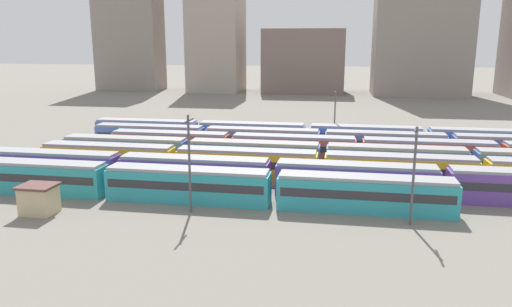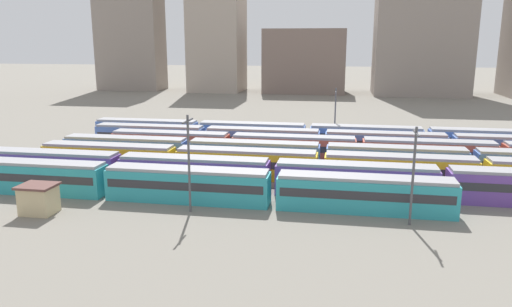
{
  "view_description": "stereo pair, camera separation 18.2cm",
  "coord_description": "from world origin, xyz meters",
  "px_view_note": "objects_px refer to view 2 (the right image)",
  "views": [
    {
      "loc": [
        27.51,
        -48.69,
        17.0
      ],
      "look_at": [
        16.37,
        15.6,
        2.04
      ],
      "focal_mm": 34.04,
      "sensor_mm": 36.0,
      "label": 1
    },
    {
      "loc": [
        27.69,
        -48.66,
        17.0
      ],
      "look_at": [
        16.37,
        15.6,
        2.04
      ],
      "focal_mm": 34.04,
      "sensor_mm": 36.0,
      "label": 2
    }
  ],
  "objects_px": {
    "train_track_3": "(323,157)",
    "catenary_pole_0": "(413,171)",
    "train_track_1": "(355,179)",
    "train_track_2": "(399,170)",
    "train_track_5": "(385,144)",
    "train_track_6": "(365,137)",
    "signal_hut": "(39,199)",
    "train_track_0": "(188,184)",
    "catenary_pole_1": "(335,113)",
    "train_track_4": "(500,155)",
    "catenary_pole_2": "(189,159)"
  },
  "relations": [
    {
      "from": "train_track_4",
      "to": "catenary_pole_1",
      "type": "xyz_separation_m",
      "value": [
        -22.64,
        13.16,
        3.43
      ]
    },
    {
      "from": "train_track_3",
      "to": "train_track_6",
      "type": "bearing_deg",
      "value": 68.1
    },
    {
      "from": "train_track_2",
      "to": "train_track_6",
      "type": "height_order",
      "value": "same"
    },
    {
      "from": "train_track_1",
      "to": "train_track_2",
      "type": "distance_m",
      "value": 7.46
    },
    {
      "from": "train_track_0",
      "to": "train_track_4",
      "type": "height_order",
      "value": "same"
    },
    {
      "from": "train_track_3",
      "to": "catenary_pole_2",
      "type": "xyz_separation_m",
      "value": [
        -12.74,
        -18.83,
        3.67
      ]
    },
    {
      "from": "train_track_6",
      "to": "catenary_pole_0",
      "type": "height_order",
      "value": "catenary_pole_0"
    },
    {
      "from": "train_track_1",
      "to": "train_track_5",
      "type": "distance_m",
      "value": 21.37
    },
    {
      "from": "train_track_3",
      "to": "train_track_4",
      "type": "bearing_deg",
      "value": 12.31
    },
    {
      "from": "train_track_2",
      "to": "train_track_5",
      "type": "relative_size",
      "value": 1.0
    },
    {
      "from": "train_track_3",
      "to": "train_track_4",
      "type": "xyz_separation_m",
      "value": [
        23.84,
        5.2,
        0.0
      ]
    },
    {
      "from": "train_track_2",
      "to": "signal_hut",
      "type": "height_order",
      "value": "train_track_2"
    },
    {
      "from": "train_track_6",
      "to": "signal_hut",
      "type": "xyz_separation_m",
      "value": [
        -33.98,
        -37.56,
        -0.35
      ]
    },
    {
      "from": "train_track_6",
      "to": "catenary_pole_1",
      "type": "distance_m",
      "value": 6.72
    },
    {
      "from": "train_track_2",
      "to": "signal_hut",
      "type": "xyz_separation_m",
      "value": [
        -37.09,
        -16.76,
        -0.35
      ]
    },
    {
      "from": "train_track_3",
      "to": "signal_hut",
      "type": "xyz_separation_m",
      "value": [
        -27.71,
        -21.96,
        -0.35
      ]
    },
    {
      "from": "train_track_6",
      "to": "train_track_4",
      "type": "bearing_deg",
      "value": -30.63
    },
    {
      "from": "catenary_pole_1",
      "to": "signal_hut",
      "type": "bearing_deg",
      "value": -125.64
    },
    {
      "from": "catenary_pole_1",
      "to": "signal_hut",
      "type": "height_order",
      "value": "catenary_pole_1"
    },
    {
      "from": "train_track_0",
      "to": "train_track_5",
      "type": "height_order",
      "value": "same"
    },
    {
      "from": "train_track_6",
      "to": "signal_hut",
      "type": "distance_m",
      "value": 50.65
    },
    {
      "from": "train_track_2",
      "to": "train_track_5",
      "type": "bearing_deg",
      "value": 91.65
    },
    {
      "from": "catenary_pole_0",
      "to": "catenary_pole_2",
      "type": "relative_size",
      "value": 0.95
    },
    {
      "from": "train_track_3",
      "to": "train_track_5",
      "type": "bearing_deg",
      "value": 49.33
    },
    {
      "from": "catenary_pole_0",
      "to": "catenary_pole_1",
      "type": "height_order",
      "value": "catenary_pole_1"
    },
    {
      "from": "catenary_pole_0",
      "to": "train_track_4",
      "type": "bearing_deg",
      "value": 58.24
    },
    {
      "from": "train_track_2",
      "to": "catenary_pole_2",
      "type": "relative_size",
      "value": 9.31
    },
    {
      "from": "train_track_3",
      "to": "train_track_4",
      "type": "height_order",
      "value": "same"
    },
    {
      "from": "train_track_6",
      "to": "catenary_pole_2",
      "type": "relative_size",
      "value": 9.31
    },
    {
      "from": "train_track_2",
      "to": "train_track_1",
      "type": "bearing_deg",
      "value": -135.8
    },
    {
      "from": "train_track_0",
      "to": "train_track_6",
      "type": "xyz_separation_m",
      "value": [
        20.29,
        31.2,
        0.0
      ]
    },
    {
      "from": "train_track_0",
      "to": "train_track_2",
      "type": "bearing_deg",
      "value": 23.96
    },
    {
      "from": "train_track_0",
      "to": "train_track_3",
      "type": "bearing_deg",
      "value": 48.06
    },
    {
      "from": "train_track_3",
      "to": "train_track_4",
      "type": "distance_m",
      "value": 24.4
    },
    {
      "from": "train_track_0",
      "to": "catenary_pole_1",
      "type": "xyz_separation_m",
      "value": [
        15.22,
        33.96,
        3.43
      ]
    },
    {
      "from": "train_track_1",
      "to": "catenary_pole_2",
      "type": "height_order",
      "value": "catenary_pole_2"
    },
    {
      "from": "train_track_3",
      "to": "catenary_pole_0",
      "type": "relative_size",
      "value": 7.85
    },
    {
      "from": "train_track_2",
      "to": "train_track_4",
      "type": "height_order",
      "value": "same"
    },
    {
      "from": "train_track_5",
      "to": "catenary_pole_0",
      "type": "height_order",
      "value": "catenary_pole_0"
    },
    {
      "from": "signal_hut",
      "to": "train_track_4",
      "type": "bearing_deg",
      "value": 27.78
    },
    {
      "from": "catenary_pole_0",
      "to": "train_track_2",
      "type": "bearing_deg",
      "value": 88.4
    },
    {
      "from": "train_track_4",
      "to": "catenary_pole_0",
      "type": "height_order",
      "value": "catenary_pole_0"
    },
    {
      "from": "train_track_0",
      "to": "catenary_pole_1",
      "type": "relative_size",
      "value": 5.82
    },
    {
      "from": "train_track_0",
      "to": "train_track_5",
      "type": "distance_m",
      "value": 34.68
    },
    {
      "from": "train_track_5",
      "to": "catenary_pole_2",
      "type": "bearing_deg",
      "value": -126.56
    },
    {
      "from": "train_track_5",
      "to": "train_track_6",
      "type": "distance_m",
      "value": 5.84
    },
    {
      "from": "train_track_6",
      "to": "train_track_0",
      "type": "bearing_deg",
      "value": -123.04
    },
    {
      "from": "train_track_0",
      "to": "catenary_pole_1",
      "type": "distance_m",
      "value": 37.37
    },
    {
      "from": "train_track_1",
      "to": "catenary_pole_2",
      "type": "distance_m",
      "value": 19.13
    },
    {
      "from": "train_track_3",
      "to": "signal_hut",
      "type": "relative_size",
      "value": 20.75
    }
  ]
}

